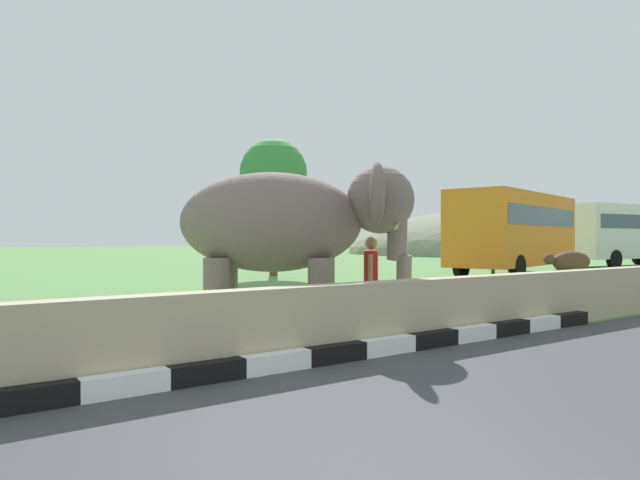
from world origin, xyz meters
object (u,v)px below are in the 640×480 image
at_px(person_handler, 371,277).
at_px(cow_mid, 504,257).
at_px(bus_orange, 515,228).
at_px(bus_white, 627,230).
at_px(elephant, 293,225).
at_px(cow_near, 570,263).

xyz_separation_m(person_handler, cow_mid, (11.92, 6.08, -0.06)).
height_order(bus_orange, cow_mid, bus_orange).
bearing_deg(bus_orange, bus_white, 6.89).
xyz_separation_m(person_handler, bus_white, (26.67, 8.64, 1.16)).
relative_size(person_handler, cow_mid, 0.92).
relative_size(elephant, cow_mid, 2.19).
bearing_deg(bus_orange, cow_near, -130.53).
relative_size(bus_orange, cow_near, 4.72).
height_order(bus_white, cow_mid, bus_white).
xyz_separation_m(bus_orange, bus_white, (12.61, 1.52, 0.00)).
bearing_deg(elephant, cow_near, 8.40).
bearing_deg(cow_mid, bus_orange, 25.83).
relative_size(bus_white, cow_near, 4.99).
relative_size(elephant, bus_white, 0.41).
distance_m(person_handler, bus_orange, 15.80).
relative_size(bus_white, cow_mid, 5.32).
distance_m(elephant, cow_near, 11.30).
height_order(bus_orange, bus_white, same).
xyz_separation_m(elephant, person_handler, (1.55, -0.24, -0.94)).
bearing_deg(person_handler, cow_near, 11.10).
bearing_deg(bus_white, person_handler, -162.06).
relative_size(person_handler, bus_white, 0.17).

